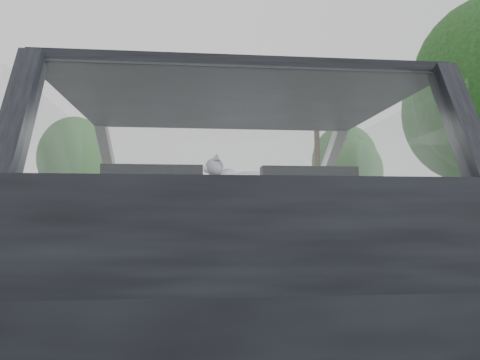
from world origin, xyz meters
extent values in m
cube|color=black|center=(0.00, 0.00, 0.72)|extent=(1.80, 4.00, 1.45)
cube|color=black|center=(0.00, 0.62, 0.85)|extent=(1.58, 0.45, 0.30)
cube|color=black|center=(-0.40, -0.29, 0.88)|extent=(0.50, 0.72, 0.42)
cube|color=black|center=(0.40, -0.29, 0.88)|extent=(0.50, 0.72, 0.42)
torus|color=black|center=(-0.40, 0.33, 0.92)|extent=(0.36, 0.36, 0.04)
ellipsoid|color=slate|center=(0.23, 0.57, 1.09)|extent=(0.63, 0.23, 0.28)
cube|color=gray|center=(4.30, 10.00, 0.58)|extent=(0.05, 90.00, 0.32)
imported|color=silver|center=(-0.68, 20.88, 0.85)|extent=(2.69, 5.36, 1.69)
cube|color=#195127|center=(4.97, 22.33, 1.29)|extent=(0.33, 1.03, 2.57)
cylinder|color=#432C1B|center=(6.26, 20.91, 4.32)|extent=(0.35, 0.35, 8.64)
camera|label=1|loc=(-0.20, -2.77, 0.83)|focal=35.00mm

